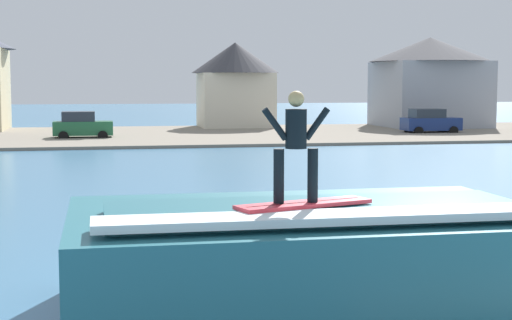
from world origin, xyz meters
The scene contains 9 objects.
ground_plane centered at (0.00, 0.00, 0.00)m, with size 260.00×260.00×0.00m, color teal.
wave_crest centered at (-1.97, 0.17, 0.88)m, with size 7.62×4.71×1.87m.
surfboard centered at (-2.24, -0.62, 1.90)m, with size 2.23×1.17×0.06m.
surfer centered at (-2.37, -0.64, 2.87)m, with size 1.05×0.32×1.68m.
shoreline_bank centered at (0.00, 43.23, 0.09)m, with size 120.00×20.41×0.18m.
car_near_shore centered at (-6.33, 40.87, 0.94)m, with size 3.81×2.05×1.86m.
car_far_shore centered at (18.13, 41.47, 0.95)m, with size 4.07×2.13×1.86m.
house_gabled_white centered at (21.19, 48.76, 4.04)m, with size 9.83×9.83×7.38m.
house_small_cottage centered at (5.58, 51.11, 3.88)m, with size 7.05×7.05×6.93m.
Camera 1 is at (-5.26, -12.14, 3.73)m, focal length 55.84 mm.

